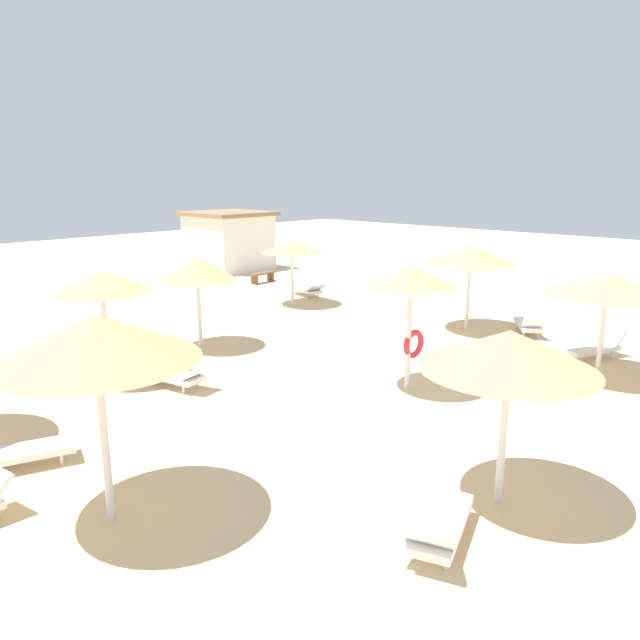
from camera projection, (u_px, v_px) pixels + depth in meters
The scene contains 19 objects.
ground_plane at pixel (411, 389), 14.44m from camera, with size 80.00×80.00×0.00m, color beige.
parasol_0 at pixel (197, 269), 17.34m from camera, with size 2.31×2.31×2.70m.
parasol_2 at pixel (101, 282), 14.54m from camera, with size 2.39×2.39×2.74m.
parasol_3 at pixel (292, 247), 23.21m from camera, with size 2.39×2.39×2.52m.
parasol_4 at pixel (509, 351), 8.88m from camera, with size 2.65×2.65×2.78m.
parasol_5 at pixel (470, 255), 19.27m from camera, with size 2.86×2.86×2.81m.
parasol_6 at pixel (607, 285), 14.71m from camera, with size 2.95×2.95×2.65m.
parasol_7 at pixel (95, 338), 8.34m from camera, with size 2.90×2.90×3.13m.
parasol_8 at pixel (411, 280), 13.80m from camera, with size 2.23×2.23×2.97m.
lounger_0 at pixel (132, 351), 16.37m from camera, with size 1.86×1.66×0.77m.
lounger_1 at pixel (13, 452), 10.46m from camera, with size 2.02×1.25×0.62m.
lounger_2 at pixel (175, 375), 14.47m from camera, with size 1.01×2.00×0.64m.
lounger_3 at pixel (308, 289), 25.30m from camera, with size 1.17×2.02×0.61m.
lounger_4 at pixel (438, 525), 8.26m from camera, with size 1.98×1.23×0.75m.
lounger_5 at pixel (529, 324), 19.34m from camera, with size 1.90×1.60×0.75m.
lounger_6 at pixel (594, 347), 16.78m from camera, with size 1.96×1.29×0.78m.
bench_0 at pixel (263, 276), 28.49m from camera, with size 1.53×0.54×0.49m.
parked_car at pixel (221, 251), 33.64m from camera, with size 4.10×2.18×1.72m.
beach_cabana at pixel (229, 240), 32.25m from camera, with size 3.89×4.02×3.08m.
Camera 1 is at (-11.43, -7.77, 5.00)m, focal length 33.92 mm.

